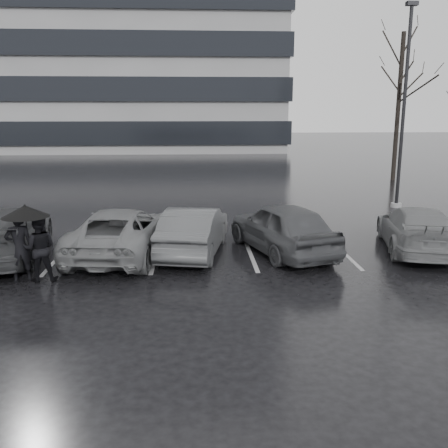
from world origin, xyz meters
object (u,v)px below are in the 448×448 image
object	(u,v)px
car_west_b	(121,232)
pedestrian_left	(19,247)
car_main	(282,227)
car_east	(417,229)
pedestrian_right	(39,248)
car_west_a	(194,230)
tree_north	(398,108)
car_west_c	(5,233)
lamp_post	(403,117)

from	to	relation	value
car_west_b	pedestrian_left	bearing A→B (deg)	51.90
car_main	car_east	xyz separation A→B (m)	(4.09, -0.01, -0.10)
car_main	pedestrian_right	bearing A→B (deg)	0.51
pedestrian_left	car_west_a	bearing A→B (deg)	-175.91
tree_north	car_west_c	bearing A→B (deg)	-138.97
car_west_b	car_west_c	world-z (taller)	car_west_c
car_west_c	car_west_a	bearing A→B (deg)	174.16
car_west_a	car_east	xyz separation A→B (m)	(6.71, -0.07, -0.03)
car_east	lamp_post	world-z (taller)	lamp_post
car_west_a	tree_north	world-z (taller)	tree_north
car_west_b	car_west_c	xyz separation A→B (m)	(-3.26, -0.11, 0.04)
pedestrian_left	pedestrian_right	size ratio (longest dim) A/B	1.06
pedestrian_right	tree_north	distance (m)	23.69
pedestrian_left	tree_north	world-z (taller)	tree_north
car_west_a	pedestrian_left	xyz separation A→B (m)	(-4.29, -2.24, 0.18)
car_main	car_west_a	bearing A→B (deg)	-19.27
car_east	pedestrian_left	size ratio (longest dim) A/B	2.61
tree_north	car_main	bearing A→B (deg)	-122.00
car_west_c	car_main	bearing A→B (deg)	173.14
car_west_b	car_west_c	distance (m)	3.27
car_west_a	pedestrian_left	bearing A→B (deg)	38.10
car_west_a	tree_north	size ratio (longest dim) A/B	0.50
car_main	pedestrian_right	world-z (taller)	pedestrian_right
car_west_c	pedestrian_right	world-z (taller)	pedestrian_right
car_west_a	car_west_c	world-z (taller)	car_west_c
lamp_post	car_west_a	bearing A→B (deg)	-143.18
pedestrian_left	car_main	bearing A→B (deg)	173.97
car_main	tree_north	bearing A→B (deg)	-139.78
car_main	tree_north	xyz separation A→B (m)	(9.44, 15.11, 3.48)
car_west_b	car_west_c	bearing A→B (deg)	8.36
car_east	lamp_post	distance (m)	7.72
car_west_c	pedestrian_right	distance (m)	2.58
car_east	tree_north	xyz separation A→B (m)	(5.35, 15.12, 3.58)
car_east	pedestrian_left	distance (m)	11.21
car_west_b	car_west_a	bearing A→B (deg)	-172.47
pedestrian_right	car_west_c	bearing A→B (deg)	-59.98
pedestrian_left	car_east	bearing A→B (deg)	167.67
car_west_b	car_east	world-z (taller)	car_west_b
pedestrian_right	tree_north	xyz separation A→B (m)	(15.89, 17.24, 3.41)
car_east	car_west_c	bearing A→B (deg)	13.63
car_west_a	pedestrian_right	distance (m)	4.41
car_east	tree_north	distance (m)	16.43
car_main	pedestrian_right	size ratio (longest dim) A/B	2.69
car_west_c	pedestrian_right	bearing A→B (deg)	120.16
pedestrian_left	pedestrian_right	xyz separation A→B (m)	(0.47, 0.04, -0.05)
lamp_post	pedestrian_left	bearing A→B (deg)	-146.00
pedestrian_left	pedestrian_right	distance (m)	0.47
car_west_c	car_east	size ratio (longest dim) A/B	1.10
car_west_a	car_west_b	bearing A→B (deg)	11.72
car_main	car_west_b	distance (m)	4.76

